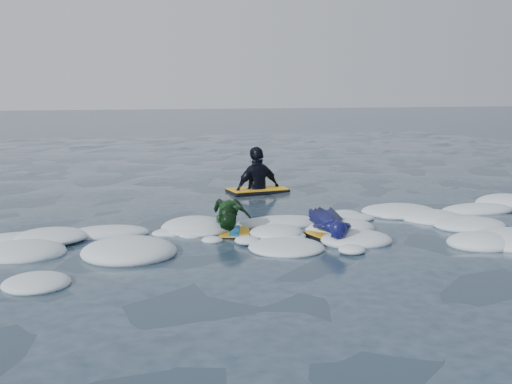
# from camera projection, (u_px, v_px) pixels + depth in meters

# --- Properties ---
(ground) EXTENTS (120.00, 120.00, 0.00)m
(ground) POSITION_uv_depth(u_px,v_px,m) (219.00, 258.00, 8.00)
(ground) COLOR #152234
(ground) RESTS_ON ground
(foam_band) EXTENTS (12.00, 3.10, 0.30)m
(foam_band) POSITION_uv_depth(u_px,v_px,m) (203.00, 240.00, 8.99)
(foam_band) COLOR silver
(foam_band) RESTS_ON ground
(prone_woman_unit) EXTENTS (0.77, 1.52, 0.37)m
(prone_woman_unit) POSITION_uv_depth(u_px,v_px,m) (331.00, 224.00, 9.09)
(prone_woman_unit) COLOR black
(prone_woman_unit) RESTS_ON ground
(prone_child_unit) EXTENTS (0.88, 1.31, 0.47)m
(prone_child_unit) POSITION_uv_depth(u_px,v_px,m) (232.00, 216.00, 9.41)
(prone_child_unit) COLOR black
(prone_child_unit) RESTS_ON ground
(waiting_rider_unit) EXTENTS (1.26, 0.79, 1.79)m
(waiting_rider_unit) POSITION_uv_depth(u_px,v_px,m) (258.00, 190.00, 13.04)
(waiting_rider_unit) COLOR black
(waiting_rider_unit) RESTS_ON ground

